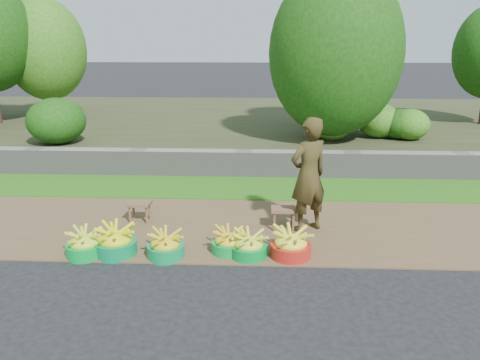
{
  "coord_description": "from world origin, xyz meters",
  "views": [
    {
      "loc": [
        0.37,
        -5.35,
        2.73
      ],
      "look_at": [
        0.05,
        1.3,
        0.75
      ],
      "focal_mm": 35.0,
      "sensor_mm": 36.0,
      "label": 1
    }
  ],
  "objects_px": {
    "basin_b": "(116,242)",
    "basin_e": "(249,246)",
    "basin_d": "(229,242)",
    "stool_left": "(140,206)",
    "basin_f": "(291,245)",
    "basin_c": "(166,246)",
    "basin_a": "(85,244)",
    "vendor_woman": "(308,175)",
    "stool_right": "(283,212)"
  },
  "relations": [
    {
      "from": "basin_b",
      "to": "basin_f",
      "type": "xyz_separation_m",
      "value": [
        2.31,
        0.02,
        -0.01
      ]
    },
    {
      "from": "basin_a",
      "to": "basin_b",
      "type": "distance_m",
      "value": 0.4
    },
    {
      "from": "basin_f",
      "to": "basin_e",
      "type": "bearing_deg",
      "value": -177.72
    },
    {
      "from": "stool_left",
      "to": "stool_right",
      "type": "distance_m",
      "value": 2.24
    },
    {
      "from": "basin_b",
      "to": "basin_e",
      "type": "xyz_separation_m",
      "value": [
        1.76,
        0.0,
        -0.02
      ]
    },
    {
      "from": "stool_left",
      "to": "basin_c",
      "type": "bearing_deg",
      "value": -61.84
    },
    {
      "from": "basin_e",
      "to": "stool_left",
      "type": "distance_m",
      "value": 2.1
    },
    {
      "from": "basin_b",
      "to": "basin_c",
      "type": "xyz_separation_m",
      "value": [
        0.68,
        -0.05,
        -0.02
      ]
    },
    {
      "from": "basin_d",
      "to": "vendor_woman",
      "type": "distance_m",
      "value": 1.55
    },
    {
      "from": "basin_d",
      "to": "basin_c",
      "type": "bearing_deg",
      "value": -168.21
    },
    {
      "from": "basin_b",
      "to": "basin_d",
      "type": "xyz_separation_m",
      "value": [
        1.49,
        0.12,
        -0.03
      ]
    },
    {
      "from": "basin_e",
      "to": "stool_left",
      "type": "bearing_deg",
      "value": 146.06
    },
    {
      "from": "basin_b",
      "to": "basin_f",
      "type": "height_order",
      "value": "basin_b"
    },
    {
      "from": "basin_c",
      "to": "stool_left",
      "type": "bearing_deg",
      "value": 118.16
    },
    {
      "from": "basin_c",
      "to": "stool_left",
      "type": "xyz_separation_m",
      "value": [
        -0.65,
        1.22,
        0.1
      ]
    },
    {
      "from": "basin_c",
      "to": "basin_d",
      "type": "relative_size",
      "value": 1.06
    },
    {
      "from": "basin_a",
      "to": "vendor_woman",
      "type": "bearing_deg",
      "value": 18.53
    },
    {
      "from": "basin_b",
      "to": "basin_d",
      "type": "relative_size",
      "value": 1.19
    },
    {
      "from": "stool_right",
      "to": "basin_b",
      "type": "bearing_deg",
      "value": -156.64
    },
    {
      "from": "vendor_woman",
      "to": "basin_e",
      "type": "bearing_deg",
      "value": 15.86
    },
    {
      "from": "stool_left",
      "to": "vendor_woman",
      "type": "height_order",
      "value": "vendor_woman"
    },
    {
      "from": "basin_a",
      "to": "basin_e",
      "type": "bearing_deg",
      "value": 1.57
    },
    {
      "from": "basin_c",
      "to": "basin_a",
      "type": "bearing_deg",
      "value": -179.52
    },
    {
      "from": "basin_f",
      "to": "basin_c",
      "type": "bearing_deg",
      "value": -177.48
    },
    {
      "from": "basin_e",
      "to": "stool_right",
      "type": "relative_size",
      "value": 1.29
    },
    {
      "from": "basin_b",
      "to": "basin_e",
      "type": "bearing_deg",
      "value": 0.01
    },
    {
      "from": "basin_d",
      "to": "basin_b",
      "type": "bearing_deg",
      "value": -175.4
    },
    {
      "from": "basin_f",
      "to": "basin_d",
      "type": "bearing_deg",
      "value": 173.19
    },
    {
      "from": "basin_a",
      "to": "vendor_woman",
      "type": "xyz_separation_m",
      "value": [
        2.99,
        1.0,
        0.7
      ]
    },
    {
      "from": "vendor_woman",
      "to": "stool_right",
      "type": "bearing_deg",
      "value": -37.55
    },
    {
      "from": "basin_d",
      "to": "stool_right",
      "type": "bearing_deg",
      "value": 48.23
    },
    {
      "from": "basin_c",
      "to": "basin_e",
      "type": "bearing_deg",
      "value": 2.64
    },
    {
      "from": "basin_b",
      "to": "stool_right",
      "type": "bearing_deg",
      "value": 23.36
    },
    {
      "from": "basin_b",
      "to": "basin_e",
      "type": "relative_size",
      "value": 1.15
    },
    {
      "from": "basin_e",
      "to": "vendor_woman",
      "type": "height_order",
      "value": "vendor_woman"
    },
    {
      "from": "stool_left",
      "to": "basin_d",
      "type": "bearing_deg",
      "value": -35.64
    },
    {
      "from": "basin_b",
      "to": "stool_right",
      "type": "height_order",
      "value": "basin_b"
    },
    {
      "from": "basin_a",
      "to": "basin_f",
      "type": "relative_size",
      "value": 0.93
    },
    {
      "from": "basin_c",
      "to": "basin_d",
      "type": "bearing_deg",
      "value": 11.79
    },
    {
      "from": "basin_f",
      "to": "stool_right",
      "type": "relative_size",
      "value": 1.44
    },
    {
      "from": "basin_d",
      "to": "stool_left",
      "type": "height_order",
      "value": "basin_d"
    },
    {
      "from": "basin_d",
      "to": "stool_left",
      "type": "distance_m",
      "value": 1.81
    },
    {
      "from": "basin_e",
      "to": "basin_d",
      "type": "bearing_deg",
      "value": 156.39
    },
    {
      "from": "basin_c",
      "to": "vendor_woman",
      "type": "relative_size",
      "value": 0.29
    },
    {
      "from": "basin_c",
      "to": "stool_left",
      "type": "relative_size",
      "value": 1.36
    },
    {
      "from": "basin_b",
      "to": "vendor_woman",
      "type": "distance_m",
      "value": 2.85
    },
    {
      "from": "basin_d",
      "to": "stool_left",
      "type": "bearing_deg",
      "value": 144.36
    },
    {
      "from": "stool_left",
      "to": "vendor_woman",
      "type": "relative_size",
      "value": 0.21
    },
    {
      "from": "vendor_woman",
      "to": "basin_f",
      "type": "bearing_deg",
      "value": 39.99
    },
    {
      "from": "basin_b",
      "to": "basin_c",
      "type": "height_order",
      "value": "basin_b"
    }
  ]
}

